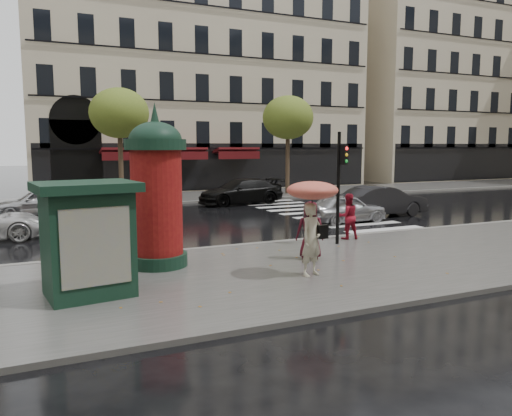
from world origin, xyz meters
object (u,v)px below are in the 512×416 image
woman_red (348,216)px  car_far_silver (39,202)px  woman_umbrella (312,212)px  car_darkgrey (382,201)px  man_burgundy (310,230)px  morris_column (157,189)px  traffic_light (340,177)px  car_black (241,191)px  newsstand (88,238)px  car_silver (345,208)px

woman_red → car_far_silver: 15.04m
woman_umbrella → car_darkgrey: size_ratio=0.55×
man_burgundy → car_far_silver: size_ratio=0.43×
woman_umbrella → car_darkgrey: bearing=43.6°
morris_column → traffic_light: bearing=4.5°
traffic_light → car_darkgrey: (6.00, 5.37, -1.61)m
morris_column → car_far_silver: size_ratio=1.12×
car_darkgrey → car_black: 8.46m
man_burgundy → car_far_silver: (-6.90, 13.67, -0.29)m
woman_umbrella → man_burgundy: (0.90, 1.60, -0.78)m
traffic_light → newsstand: 8.53m
woman_umbrella → morris_column: morris_column is taller
woman_red → car_far_silver: size_ratio=0.41×
morris_column → newsstand: bearing=-134.4°
morris_column → car_far_silver: bearing=102.2°
woman_umbrella → car_far_silver: size_ratio=0.63×
woman_red → car_far_silver: woman_red is taller
man_burgundy → car_silver: (5.24, 5.90, -0.31)m
car_darkgrey → car_far_silver: bearing=65.1°
woman_red → newsstand: bearing=29.0°
woman_umbrella → car_black: (4.66, 15.79, -1.00)m
car_silver → car_far_silver: bearing=54.9°
newsstand → car_darkgrey: 16.16m
morris_column → car_darkgrey: morris_column is taller
car_black → woman_red: bearing=-10.4°
woman_umbrella → man_burgundy: size_ratio=1.47×
car_silver → traffic_light: bearing=141.0°
traffic_light → car_black: bearing=82.0°
newsstand → car_far_silver: size_ratio=0.64×
newsstand → car_far_silver: (-0.77, 14.70, -0.73)m
car_black → man_burgundy: bearing=-20.5°
morris_column → car_black: 15.45m
woman_red → man_burgundy: size_ratio=0.95×
man_burgundy → traffic_light: bearing=-123.3°
car_silver → car_darkgrey: bearing=-73.3°
woman_red → car_darkgrey: bearing=-128.6°
newsstand → traffic_light: bearing=17.2°
woman_red → newsstand: size_ratio=0.64×
man_burgundy → car_far_silver: man_burgundy is taller
man_burgundy → car_darkgrey: man_burgundy is taller
car_silver → car_darkgrey: car_darkgrey is taller
woman_red → woman_umbrella: bearing=55.0°
woman_red → car_black: size_ratio=0.32×
newsstand → woman_umbrella: bearing=-6.2°
car_silver → woman_red: bearing=144.0°
newsstand → car_darkgrey: bearing=29.2°
traffic_light → newsstand: traffic_light is taller
car_silver → man_burgundy: bearing=135.9°
newsstand → car_darkgrey: (14.10, 7.88, -0.66)m
woman_red → man_burgundy: (-2.75, -2.14, 0.04)m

